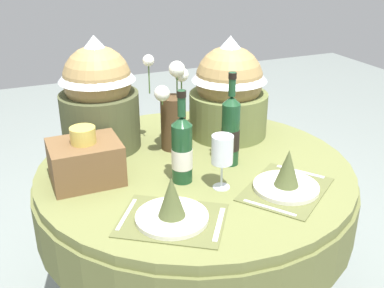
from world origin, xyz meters
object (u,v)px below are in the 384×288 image
at_px(gift_tub_back_left, 98,90).
at_px(place_setting_right, 287,178).
at_px(dining_table, 195,195).
at_px(wine_bottle_left, 182,149).
at_px(wine_bottle_centre, 231,131).
at_px(woven_basket_side_left, 86,160).
at_px(wine_glass_right, 222,151).
at_px(flower_vase, 173,112).
at_px(gift_tub_back_right, 229,85).
at_px(place_setting_left, 172,208).

bearing_deg(gift_tub_back_left, place_setting_right, -50.79).
xyz_separation_m(dining_table, wine_bottle_left, (-0.10, -0.10, 0.27)).
bearing_deg(wine_bottle_centre, wine_bottle_left, -165.36).
bearing_deg(woven_basket_side_left, place_setting_right, -28.50).
bearing_deg(wine_glass_right, flower_vase, 95.21).
distance_m(flower_vase, woven_basket_side_left, 0.44).
xyz_separation_m(dining_table, place_setting_right, (0.23, -0.32, 0.19)).
relative_size(dining_table, wine_glass_right, 6.24).
distance_m(place_setting_right, gift_tub_back_right, 0.59).
bearing_deg(dining_table, place_setting_right, -54.45).
distance_m(place_setting_left, wine_bottle_centre, 0.48).
distance_m(wine_bottle_left, woven_basket_side_left, 0.36).
bearing_deg(wine_bottle_centre, flower_vase, 123.74).
bearing_deg(wine_bottle_left, wine_glass_right, -43.26).
height_order(dining_table, gift_tub_back_left, gift_tub_back_left).
distance_m(wine_glass_right, gift_tub_back_right, 0.53).
distance_m(place_setting_right, woven_basket_side_left, 0.75).
bearing_deg(woven_basket_side_left, wine_glass_right, -29.14).
relative_size(place_setting_right, wine_bottle_left, 1.20).
height_order(place_setting_right, gift_tub_back_right, gift_tub_back_right).
relative_size(flower_vase, wine_glass_right, 1.93).
bearing_deg(place_setting_left, gift_tub_back_right, 49.33).
distance_m(flower_vase, wine_bottle_centre, 0.28).
height_order(gift_tub_back_left, woven_basket_side_left, gift_tub_back_left).
height_order(place_setting_left, wine_bottle_left, wine_bottle_left).
height_order(gift_tub_back_left, gift_tub_back_right, gift_tub_back_left).
bearing_deg(dining_table, wine_bottle_centre, -17.08).
xyz_separation_m(place_setting_left, woven_basket_side_left, (-0.20, 0.38, 0.04)).
bearing_deg(flower_vase, place_setting_left, -111.36).
bearing_deg(dining_table, place_setting_left, -124.01).
xyz_separation_m(place_setting_left, place_setting_right, (0.46, 0.02, 0.00)).
xyz_separation_m(wine_bottle_left, gift_tub_back_left, (-0.20, 0.43, 0.12)).
distance_m(dining_table, flower_vase, 0.37).
distance_m(gift_tub_back_left, gift_tub_back_right, 0.58).
height_order(dining_table, gift_tub_back_right, gift_tub_back_right).
xyz_separation_m(dining_table, wine_glass_right, (0.02, -0.21, 0.29)).
distance_m(place_setting_left, place_setting_right, 0.46).
bearing_deg(wine_bottle_left, flower_vase, 75.52).
xyz_separation_m(place_setting_right, wine_bottle_left, (-0.32, 0.21, 0.09)).
bearing_deg(place_setting_left, gift_tub_back_left, 96.13).
distance_m(place_setting_right, gift_tub_back_left, 0.86).
relative_size(flower_vase, wine_bottle_centre, 1.05).
bearing_deg(place_setting_left, wine_bottle_left, 60.94).
distance_m(dining_table, place_setting_left, 0.45).
xyz_separation_m(place_setting_right, flower_vase, (-0.25, 0.51, 0.12)).
height_order(place_setting_left, gift_tub_back_left, gift_tub_back_left).
xyz_separation_m(flower_vase, woven_basket_side_left, (-0.41, -0.15, -0.08)).
bearing_deg(dining_table, gift_tub_back_right, 41.81).
relative_size(place_setting_right, wine_bottle_centre, 1.12).
xyz_separation_m(dining_table, gift_tub_back_left, (-0.30, 0.33, 0.40)).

